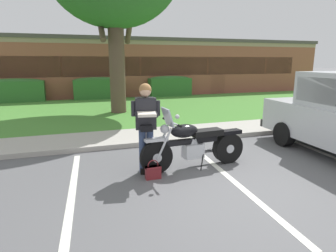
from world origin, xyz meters
The scene contains 13 objects.
ground_plane centered at (0.00, 0.00, 0.00)m, with size 140.00×140.00×0.00m, color #565659.
curb_strip centered at (0.00, 2.72, 0.06)m, with size 60.00×0.20×0.12m, color #ADA89E.
concrete_walk centered at (0.00, 3.57, 0.04)m, with size 60.00×1.50×0.08m, color #ADA89E.
grass_lawn centered at (0.00, 8.28, 0.03)m, with size 60.00×7.93×0.06m, color #478433.
stall_stripe_0 centered at (-2.72, 0.20, 0.00)m, with size 0.12×4.40×0.01m, color silver.
stall_stripe_1 centered at (0.05, 0.20, 0.00)m, with size 0.12×4.40×0.01m, color silver.
motorcycle centered at (-0.29, 0.90, 0.49)m, with size 2.24×0.82×1.26m.
rider_person centered at (-1.33, 0.94, 1.01)m, with size 0.53×0.62×1.70m.
handbag centered at (-1.29, 0.60, 0.14)m, with size 0.28×0.13×0.36m.
hedge_left centered at (-5.32, 12.25, 0.65)m, with size 2.82×0.90×1.24m.
hedge_center_left centered at (-1.17, 12.25, 0.65)m, with size 2.68×0.90×1.24m.
hedge_center_right centered at (2.99, 12.25, 0.65)m, with size 2.50×0.90×1.24m.
brick_building centered at (1.31, 18.37, 1.73)m, with size 25.70×11.67×3.46m.
Camera 1 is at (-2.60, -4.16, 2.10)m, focal length 30.89 mm.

